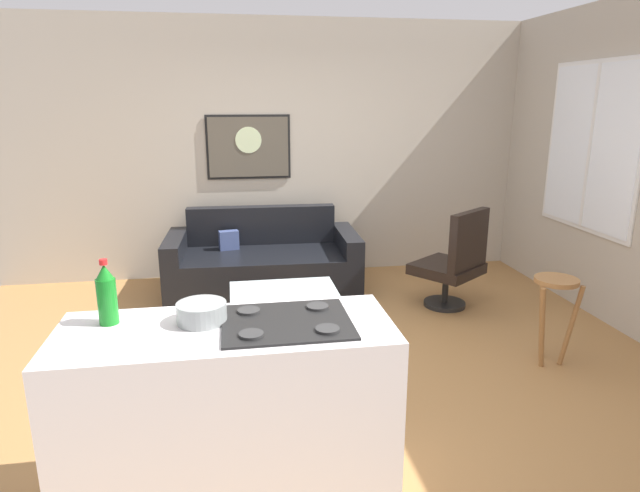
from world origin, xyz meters
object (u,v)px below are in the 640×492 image
at_px(soda_bottle, 107,295).
at_px(wall_painting, 249,147).
at_px(couch, 263,264).
at_px(armchair, 455,262).
at_px(bar_stool, 554,299).
at_px(coffee_table, 284,295).
at_px(mixing_bowl, 202,313).

distance_m(soda_bottle, wall_painting, 3.67).
height_order(couch, soda_bottle, soda_bottle).
xyz_separation_m(armchair, wall_painting, (-1.85, 1.40, 0.99)).
distance_m(couch, soda_bottle, 3.21).
bearing_deg(bar_stool, soda_bottle, -161.71).
relative_size(coffee_table, mixing_bowl, 3.74).
bearing_deg(bar_stool, coffee_table, 159.18).
bearing_deg(mixing_bowl, couch, 81.34).
xyz_separation_m(couch, mixing_bowl, (-0.46, -3.04, 0.70)).
distance_m(armchair, soda_bottle, 3.48).
distance_m(bar_stool, wall_painting, 3.48).
xyz_separation_m(couch, coffee_table, (0.09, -1.28, 0.12)).
relative_size(bar_stool, mixing_bowl, 2.91).
distance_m(couch, armchair, 1.95).
bearing_deg(mixing_bowl, bar_stool, 22.26).
bearing_deg(couch, coffee_table, -85.92).
bearing_deg(bar_stool, armchair, 102.76).
distance_m(coffee_table, wall_painting, 2.14).
relative_size(bar_stool, soda_bottle, 2.18).
bearing_deg(coffee_table, couch, 94.08).
distance_m(couch, wall_painting, 1.31).
xyz_separation_m(bar_stool, wall_painting, (-2.12, 2.60, 0.93)).
relative_size(coffee_table, armchair, 0.90).
xyz_separation_m(coffee_table, armchair, (1.67, 0.46, 0.07)).
xyz_separation_m(couch, bar_stool, (2.03, -2.02, 0.24)).
bearing_deg(mixing_bowl, wall_painting, 84.11).
relative_size(couch, coffee_table, 2.27).
relative_size(mixing_bowl, wall_painting, 0.26).
bearing_deg(wall_painting, armchair, -37.01).
height_order(armchair, wall_painting, wall_painting).
height_order(coffee_table, soda_bottle, soda_bottle).
height_order(coffee_table, wall_painting, wall_painting).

